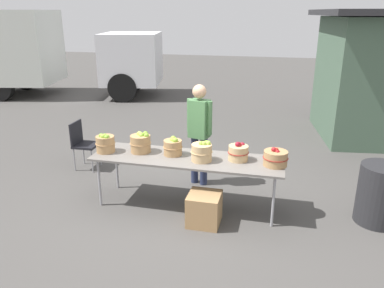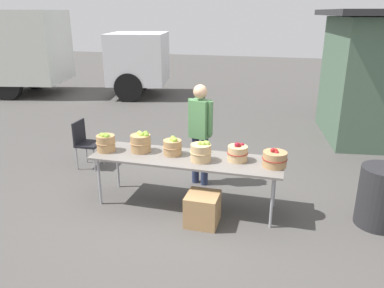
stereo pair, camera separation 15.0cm
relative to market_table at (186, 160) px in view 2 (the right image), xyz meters
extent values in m
plane|color=#474442|center=(0.00, 0.00, -0.71)|extent=(40.00, 40.00, 0.00)
cube|color=slate|center=(0.00, 0.00, 0.02)|extent=(2.70, 0.76, 0.03)
cylinder|color=#99999E|center=(-1.23, -0.30, -0.35)|extent=(0.04, 0.04, 0.72)
cylinder|color=#99999E|center=(1.23, -0.30, -0.35)|extent=(0.04, 0.04, 0.72)
cylinder|color=#99999E|center=(-1.23, 0.30, -0.35)|extent=(0.04, 0.04, 0.72)
cylinder|color=#99999E|center=(1.23, 0.30, -0.35)|extent=(0.04, 0.04, 0.72)
cylinder|color=#A87F51|center=(-1.21, -0.05, 0.16)|extent=(0.27, 0.27, 0.24)
torus|color=#A87F51|center=(-1.21, -0.05, 0.17)|extent=(0.29, 0.29, 0.01)
sphere|color=#9EC647|center=(-1.24, -0.07, 0.28)|extent=(0.08, 0.08, 0.08)
sphere|color=#8CB738|center=(-1.21, -0.11, 0.29)|extent=(0.07, 0.07, 0.07)
sphere|color=#8CB738|center=(-1.22, -0.07, 0.28)|extent=(0.08, 0.08, 0.08)
sphere|color=#7AA833|center=(-1.26, -0.07, 0.28)|extent=(0.07, 0.07, 0.07)
sphere|color=#7AA833|center=(-1.16, -0.12, 0.28)|extent=(0.07, 0.07, 0.07)
sphere|color=#7AA833|center=(-1.16, -0.09, 0.28)|extent=(0.08, 0.08, 0.08)
sphere|color=#8CB738|center=(-1.22, -0.04, 0.27)|extent=(0.08, 0.08, 0.08)
cylinder|color=#A87F51|center=(-0.71, 0.06, 0.16)|extent=(0.29, 0.29, 0.25)
torus|color=#A87F51|center=(-0.71, 0.06, 0.18)|extent=(0.31, 0.31, 0.01)
sphere|color=#9EC647|center=(-0.71, 0.07, 0.30)|extent=(0.07, 0.07, 0.07)
sphere|color=#7AA833|center=(-0.66, 0.13, 0.30)|extent=(0.08, 0.08, 0.08)
sphere|color=#9EC647|center=(-0.75, 0.12, 0.30)|extent=(0.08, 0.08, 0.08)
sphere|color=#7AA833|center=(-0.61, 0.05, 0.30)|extent=(0.07, 0.07, 0.07)
sphere|color=#7AA833|center=(-0.69, 0.05, 0.29)|extent=(0.07, 0.07, 0.07)
cylinder|color=#A87F51|center=(-0.22, 0.06, 0.14)|extent=(0.26, 0.26, 0.22)
torus|color=#A87F51|center=(-0.22, 0.06, 0.16)|extent=(0.28, 0.28, 0.01)
sphere|color=#8CB738|center=(-0.19, 0.02, 0.25)|extent=(0.07, 0.07, 0.07)
sphere|color=#8CB738|center=(-0.23, 0.06, 0.26)|extent=(0.07, 0.07, 0.07)
sphere|color=#8CB738|center=(-0.23, 0.12, 0.26)|extent=(0.08, 0.08, 0.08)
sphere|color=#8CB738|center=(-0.18, 0.02, 0.27)|extent=(0.08, 0.08, 0.08)
cylinder|color=tan|center=(0.22, -0.06, 0.16)|extent=(0.28, 0.28, 0.24)
torus|color=tan|center=(0.22, -0.06, 0.17)|extent=(0.30, 0.30, 0.01)
sphere|color=#7AA833|center=(0.22, -0.06, 0.28)|extent=(0.07, 0.07, 0.07)
sphere|color=#9EC647|center=(0.26, -0.06, 0.29)|extent=(0.07, 0.07, 0.07)
sphere|color=#9EC647|center=(0.31, -0.03, 0.28)|extent=(0.08, 0.08, 0.08)
sphere|color=#8CB738|center=(0.28, -0.02, 0.28)|extent=(0.07, 0.07, 0.07)
cylinder|color=tan|center=(0.71, 0.07, 0.14)|extent=(0.27, 0.27, 0.21)
torus|color=maroon|center=(0.71, 0.07, 0.15)|extent=(0.29, 0.29, 0.01)
sphere|color=maroon|center=(0.75, 0.15, 0.24)|extent=(0.08, 0.08, 0.08)
sphere|color=#B22319|center=(0.71, 0.07, 0.26)|extent=(0.07, 0.07, 0.07)
sphere|color=maroon|center=(0.70, 0.06, 0.27)|extent=(0.07, 0.07, 0.07)
sphere|color=maroon|center=(0.72, 0.07, 0.25)|extent=(0.07, 0.07, 0.07)
cylinder|color=#A87F51|center=(1.21, 0.00, 0.14)|extent=(0.32, 0.32, 0.20)
torus|color=maroon|center=(1.21, 0.00, 0.15)|extent=(0.34, 0.34, 0.01)
sphere|color=maroon|center=(1.18, -0.01, 0.26)|extent=(0.07, 0.07, 0.07)
sphere|color=#B22319|center=(1.21, 0.00, 0.25)|extent=(0.07, 0.07, 0.07)
sphere|color=maroon|center=(1.23, -0.02, 0.23)|extent=(0.06, 0.06, 0.06)
sphere|color=maroon|center=(1.23, -0.01, 0.23)|extent=(0.07, 0.07, 0.07)
sphere|color=maroon|center=(1.21, 0.01, 0.25)|extent=(0.07, 0.07, 0.07)
cylinder|color=#262D4C|center=(0.08, 0.76, -0.31)|extent=(0.12, 0.12, 0.80)
cylinder|color=#262D4C|center=(-0.08, 0.80, -0.31)|extent=(0.12, 0.12, 0.80)
cube|color=#4C7F4C|center=(0.00, 0.78, 0.39)|extent=(0.35, 0.29, 0.60)
sphere|color=tan|center=(0.00, 0.78, 0.82)|extent=(0.22, 0.22, 0.22)
cylinder|color=#4C7F4C|center=(0.17, 0.73, 0.43)|extent=(0.08, 0.08, 0.54)
cylinder|color=#4C7F4C|center=(-0.17, 0.83, 0.43)|extent=(0.08, 0.08, 0.54)
cube|color=silver|center=(-3.67, 7.05, 0.54)|extent=(2.19, 2.42, 1.60)
cube|color=black|center=(-2.84, 7.23, 0.86)|extent=(0.40, 1.74, 0.80)
cylinder|color=black|center=(-4.02, 7.95, -0.26)|extent=(0.94, 0.46, 0.90)
cylinder|color=black|center=(-3.64, 6.09, -0.26)|extent=(0.94, 0.46, 0.90)
cylinder|color=black|center=(-7.88, 7.15, -0.26)|extent=(0.94, 0.46, 0.90)
cylinder|color=black|center=(-7.50, 5.29, -0.26)|extent=(0.94, 0.46, 0.90)
cube|color=black|center=(-2.09, 0.94, -0.27)|extent=(0.41, 0.41, 0.04)
cube|color=black|center=(-2.27, 0.93, -0.05)|extent=(0.04, 0.40, 0.40)
cylinder|color=gray|center=(-1.92, 0.77, -0.50)|extent=(0.02, 0.02, 0.42)
cylinder|color=gray|center=(-1.93, 1.11, -0.50)|extent=(0.02, 0.02, 0.42)
cylinder|color=gray|center=(-2.26, 0.76, -0.50)|extent=(0.02, 0.02, 0.42)
cylinder|color=gray|center=(-2.27, 1.10, -0.50)|extent=(0.02, 0.02, 0.42)
cylinder|color=#262628|center=(2.60, 0.16, -0.31)|extent=(0.59, 0.59, 0.81)
cube|color=#A87F51|center=(0.34, -0.43, -0.50)|extent=(0.43, 0.43, 0.43)
camera|label=1|loc=(1.23, -4.80, 1.97)|focal=35.34mm
camera|label=2|loc=(1.38, -4.76, 1.97)|focal=35.34mm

